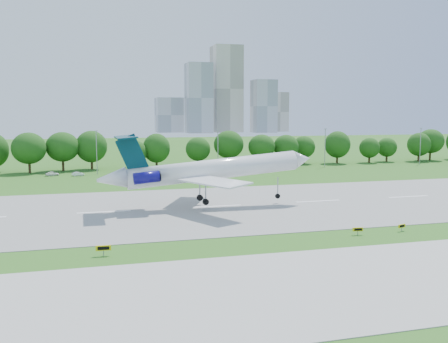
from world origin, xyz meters
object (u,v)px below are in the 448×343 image
(airliner, at_px, (203,170))
(service_vehicle_b, at_px, (52,174))
(taxi_sign_left, at_px, (103,248))
(service_vehicle_a, at_px, (78,174))

(airliner, relative_size, service_vehicle_b, 11.14)
(airliner, bearing_deg, taxi_sign_left, -124.70)
(taxi_sign_left, height_order, service_vehicle_b, taxi_sign_left)
(airliner, bearing_deg, service_vehicle_a, 111.97)
(airliner, xyz_separation_m, service_vehicle_a, (-22.54, 54.24, -6.29))
(airliner, bearing_deg, service_vehicle_b, 117.03)
(airliner, distance_m, taxi_sign_left, 33.22)
(airliner, distance_m, service_vehicle_b, 63.53)
(taxi_sign_left, relative_size, service_vehicle_b, 0.51)
(taxi_sign_left, bearing_deg, airliner, 58.26)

